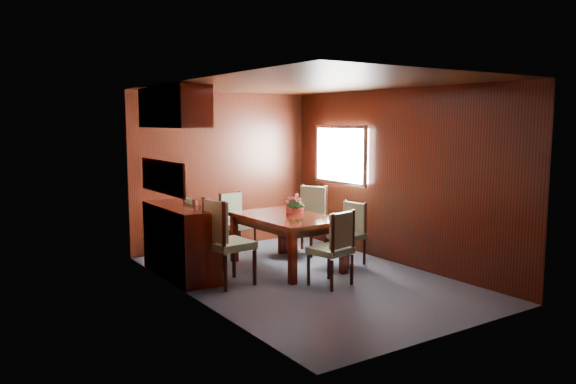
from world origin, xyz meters
TOP-DOWN VIEW (x-y plane):
  - ground at (0.00, 0.00)m, footprint 4.50×4.50m
  - room_shell at (-0.10, 0.33)m, footprint 3.06×4.52m
  - sideboard at (-1.25, 1.00)m, footprint 0.48×1.40m
  - dining_table at (0.10, 0.59)m, footprint 0.99×1.54m
  - chair_left_near at (-0.99, 0.30)m, footprint 0.53×0.55m
  - chair_left_far at (-0.94, 1.11)m, footprint 0.49×0.51m
  - chair_right_near at (0.94, 0.28)m, footprint 0.45×0.47m
  - chair_right_far at (0.86, 1.13)m, footprint 0.60×0.61m
  - chair_head at (0.09, -0.46)m, footprint 0.52×0.50m
  - chair_foot at (-0.05, 1.78)m, footprint 0.49×0.48m
  - flower_centerpiece at (0.33, 0.75)m, footprint 0.26×0.26m

SIDE VIEW (x-z plane):
  - ground at x=0.00m, z-range 0.00..0.00m
  - sideboard at x=-1.25m, z-range 0.00..0.90m
  - chair_right_near at x=0.94m, z-range 0.05..0.91m
  - chair_foot at x=-0.05m, z-range 0.05..0.95m
  - chair_head at x=0.09m, z-range 0.05..0.97m
  - chair_left_far at x=-0.94m, z-range 0.05..1.03m
  - chair_right_far at x=0.86m, z-range 0.06..1.07m
  - chair_left_near at x=-0.99m, z-range 0.06..1.12m
  - dining_table at x=0.10m, z-range 0.25..0.96m
  - flower_centerpiece at x=0.33m, z-range 0.70..0.96m
  - room_shell at x=-0.10m, z-range 0.43..2.84m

